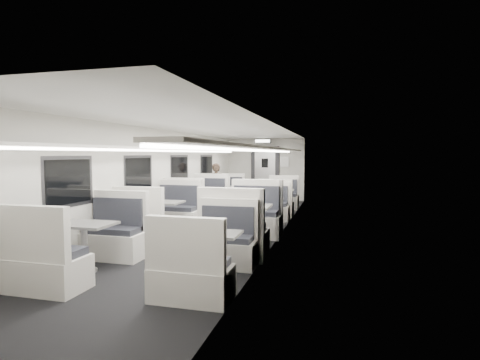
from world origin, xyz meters
The scene contains 19 objects.
room centered at (0.00, 0.00, 1.20)m, with size 3.24×12.24×2.64m.
booth_left_a centered at (-1.00, 3.62, 0.37)m, with size 1.01×2.06×1.10m.
booth_left_b centered at (-1.00, 1.28, 0.40)m, with size 1.11×2.26×1.21m.
booth_left_c centered at (-1.00, -0.93, 0.39)m, with size 1.08×2.20×1.17m.
booth_left_d centered at (-1.00, -3.52, 0.39)m, with size 1.07×2.16×1.16m.
booth_right_a centered at (1.00, 3.11, 0.36)m, with size 1.00×2.02×1.08m.
booth_right_b centered at (1.00, 0.89, 0.35)m, with size 0.96×1.95×1.05m.
booth_right_c centered at (1.00, -1.33, 0.41)m, with size 1.14×2.31×1.24m.
booth_right_d centered at (1.00, -3.42, 0.36)m, with size 0.99×2.00×1.07m.
passenger centered at (-0.92, 2.64, 0.76)m, with size 0.55×0.36×1.52m, color black.
window_a centered at (-1.49, 3.40, 1.35)m, with size 0.02×1.18×0.84m, color black.
window_b centered at (-1.49, 1.20, 1.35)m, with size 0.02×1.18×0.84m, color black.
window_c centered at (-1.49, -1.00, 1.35)m, with size 0.02×1.18×0.84m, color black.
window_d centered at (-1.49, -3.20, 1.35)m, with size 0.02×1.18×0.84m, color black.
luggage_rack_left centered at (-1.24, -0.30, 1.92)m, with size 0.46×10.40×0.09m.
luggage_rack_right centered at (1.24, -0.30, 1.92)m, with size 0.46×10.40×0.09m.
vestibule_door centered at (0.00, 5.93, 1.04)m, with size 1.10×0.13×2.10m.
exit_sign centered at (0.00, 5.44, 2.28)m, with size 0.62×0.12×0.16m.
wall_notice centered at (0.75, 5.92, 1.50)m, with size 0.32×0.02×0.40m, color silver.
Camera 1 is at (2.71, -8.35, 1.80)m, focal length 28.00 mm.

